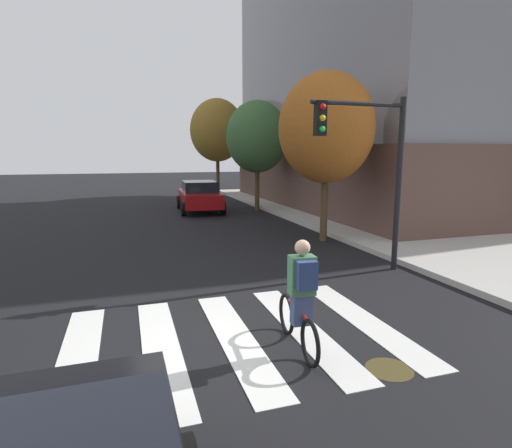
{
  "coord_description": "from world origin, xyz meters",
  "views": [
    {
      "loc": [
        -1.23,
        -5.83,
        2.87
      ],
      "look_at": [
        1.39,
        2.33,
        1.39
      ],
      "focal_mm": 28.53,
      "sensor_mm": 36.0,
      "label": 1
    }
  ],
  "objects_px": {
    "manhole_cover": "(389,369)",
    "sedan_mid": "(200,196)",
    "fire_hydrant": "(357,213)",
    "street_tree_mid": "(257,137)",
    "street_tree_near": "(326,128)",
    "street_tree_far": "(217,130)",
    "cyclist": "(301,297)",
    "traffic_light_near": "(371,154)"
  },
  "relations": [
    {
      "from": "street_tree_near",
      "to": "street_tree_mid",
      "type": "relative_size",
      "value": 0.99
    },
    {
      "from": "traffic_light_near",
      "to": "street_tree_far",
      "type": "xyz_separation_m",
      "value": [
        0.72,
        19.89,
        1.64
      ]
    },
    {
      "from": "manhole_cover",
      "to": "sedan_mid",
      "type": "xyz_separation_m",
      "value": [
        0.27,
        16.09,
        0.79
      ]
    },
    {
      "from": "sedan_mid",
      "to": "street_tree_near",
      "type": "height_order",
      "value": "street_tree_near"
    },
    {
      "from": "traffic_light_near",
      "to": "sedan_mid",
      "type": "bearing_deg",
      "value": 99.45
    },
    {
      "from": "traffic_light_near",
      "to": "street_tree_mid",
      "type": "relative_size",
      "value": 0.76
    },
    {
      "from": "traffic_light_near",
      "to": "street_tree_near",
      "type": "distance_m",
      "value": 3.78
    },
    {
      "from": "sedan_mid",
      "to": "street_tree_mid",
      "type": "relative_size",
      "value": 0.82
    },
    {
      "from": "street_tree_near",
      "to": "street_tree_far",
      "type": "height_order",
      "value": "street_tree_far"
    },
    {
      "from": "cyclist",
      "to": "street_tree_far",
      "type": "height_order",
      "value": "street_tree_far"
    },
    {
      "from": "cyclist",
      "to": "fire_hydrant",
      "type": "height_order",
      "value": "cyclist"
    },
    {
      "from": "manhole_cover",
      "to": "traffic_light_near",
      "type": "distance_m",
      "value": 5.5
    },
    {
      "from": "cyclist",
      "to": "street_tree_near",
      "type": "distance_m",
      "value": 8.44
    },
    {
      "from": "street_tree_far",
      "to": "manhole_cover",
      "type": "bearing_deg",
      "value": -97.08
    },
    {
      "from": "manhole_cover",
      "to": "street_tree_mid",
      "type": "bearing_deg",
      "value": 78.58
    },
    {
      "from": "manhole_cover",
      "to": "sedan_mid",
      "type": "distance_m",
      "value": 16.11
    },
    {
      "from": "cyclist",
      "to": "street_tree_far",
      "type": "relative_size",
      "value": 0.26
    },
    {
      "from": "cyclist",
      "to": "traffic_light_near",
      "type": "distance_m",
      "value": 5.02
    },
    {
      "from": "traffic_light_near",
      "to": "cyclist",
      "type": "bearing_deg",
      "value": -134.29
    },
    {
      "from": "cyclist",
      "to": "street_tree_near",
      "type": "bearing_deg",
      "value": 60.53
    },
    {
      "from": "cyclist",
      "to": "manhole_cover",
      "type": "bearing_deg",
      "value": -40.91
    },
    {
      "from": "fire_hydrant",
      "to": "street_tree_mid",
      "type": "xyz_separation_m",
      "value": [
        -2.45,
        5.51,
        3.18
      ]
    },
    {
      "from": "manhole_cover",
      "to": "sedan_mid",
      "type": "bearing_deg",
      "value": 89.04
    },
    {
      "from": "sedan_mid",
      "to": "fire_hydrant",
      "type": "distance_m",
      "value": 8.14
    },
    {
      "from": "traffic_light_near",
      "to": "fire_hydrant",
      "type": "bearing_deg",
      "value": 60.31
    },
    {
      "from": "street_tree_near",
      "to": "fire_hydrant",
      "type": "bearing_deg",
      "value": 39.72
    },
    {
      "from": "sedan_mid",
      "to": "street_tree_near",
      "type": "xyz_separation_m",
      "value": [
        2.69,
        -8.34,
        2.89
      ]
    },
    {
      "from": "street_tree_near",
      "to": "street_tree_mid",
      "type": "xyz_separation_m",
      "value": [
        0.15,
        7.67,
        0.02
      ]
    },
    {
      "from": "sedan_mid",
      "to": "street_tree_mid",
      "type": "bearing_deg",
      "value": -13.38
    },
    {
      "from": "cyclist",
      "to": "traffic_light_near",
      "type": "xyz_separation_m",
      "value": [
        3.21,
        3.29,
        2.02
      ]
    },
    {
      "from": "fire_hydrant",
      "to": "street_tree_mid",
      "type": "relative_size",
      "value": 0.14
    },
    {
      "from": "traffic_light_near",
      "to": "street_tree_far",
      "type": "bearing_deg",
      "value": 87.92
    },
    {
      "from": "traffic_light_near",
      "to": "manhole_cover",
      "type": "bearing_deg",
      "value": -118.78
    },
    {
      "from": "street_tree_mid",
      "to": "street_tree_far",
      "type": "distance_m",
      "value": 8.63
    },
    {
      "from": "sedan_mid",
      "to": "street_tree_near",
      "type": "bearing_deg",
      "value": -72.13
    },
    {
      "from": "cyclist",
      "to": "street_tree_near",
      "type": "relative_size",
      "value": 0.31
    },
    {
      "from": "fire_hydrant",
      "to": "street_tree_near",
      "type": "xyz_separation_m",
      "value": [
        -2.6,
        -2.16,
        3.15
      ]
    },
    {
      "from": "manhole_cover",
      "to": "street_tree_near",
      "type": "distance_m",
      "value": 9.07
    },
    {
      "from": "street_tree_near",
      "to": "traffic_light_near",
      "type": "bearing_deg",
      "value": -100.89
    },
    {
      "from": "manhole_cover",
      "to": "fire_hydrant",
      "type": "distance_m",
      "value": 11.38
    },
    {
      "from": "cyclist",
      "to": "traffic_light_near",
      "type": "height_order",
      "value": "traffic_light_near"
    },
    {
      "from": "sedan_mid",
      "to": "street_tree_far",
      "type": "distance_m",
      "value": 9.15
    }
  ]
}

